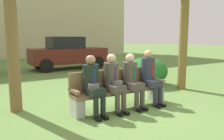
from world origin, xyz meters
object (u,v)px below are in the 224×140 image
Objects in this scene: seated_man_leftmost at (93,82)px; seated_man_centerright at (132,78)px; park_bench at (120,89)px; seated_man_centerleft at (114,80)px; shrub_near_bench at (146,71)px; seated_man_rightmost at (150,74)px; parked_car_far at (68,53)px.

seated_man_centerright is at bearing 0.28° from seated_man_leftmost.
seated_man_leftmost is (-0.77, -0.14, 0.27)m from park_bench.
shrub_near_bench is (2.42, 1.75, -0.23)m from seated_man_centerleft.
seated_man_centerleft is 0.83× the size of shrub_near_bench.
seated_man_rightmost is 0.34× the size of parked_car_far.
shrub_near_bench is at bearing 52.17° from seated_man_rightmost.
parked_car_far is at bearing 85.93° from seated_man_rightmost.
parked_car_far is at bearing 77.40° from seated_man_centerleft.
shrub_near_bench is (1.91, 1.74, -0.23)m from seated_man_centerright.
seated_man_centerleft is 1.07m from seated_man_rightmost.
shrub_near_bench is (1.35, 1.74, -0.26)m from seated_man_rightmost.
parked_car_far is (0.50, 7.03, 0.09)m from seated_man_rightmost.
park_bench is 2.70m from shrub_near_bench.
seated_man_leftmost reaches higher than park_bench.
seated_man_rightmost is at bearing -8.78° from park_bench.
park_bench is at bearing -100.84° from parked_car_far.
seated_man_centerright is 0.32× the size of parked_car_far.
seated_man_rightmost is at bearing 0.59° from seated_man_centerleft.
seated_man_leftmost is 1.59m from seated_man_rightmost.
seated_man_leftmost is 0.96× the size of seated_man_rightmost.
seated_man_centerright is (0.51, 0.00, -0.00)m from seated_man_centerleft.
parked_car_far is at bearing 79.16° from park_bench.
seated_man_centerright is at bearing 0.48° from seated_man_centerleft.
seated_man_leftmost is 7.34m from parked_car_far.
seated_man_leftmost is at bearing -179.93° from seated_man_centerleft.
seated_man_rightmost is at bearing 0.42° from seated_man_leftmost.
seated_man_centerleft is at bearing -179.41° from seated_man_rightmost.
seated_man_leftmost is 0.52m from seated_man_centerleft.
parked_car_far reaches higher than shrub_near_bench.
seated_man_centerleft is 0.33× the size of parked_car_far.
seated_man_rightmost reaches higher than seated_man_centerleft.
park_bench is 1.88× the size of seated_man_leftmost.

